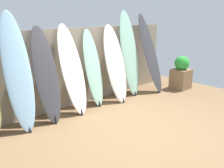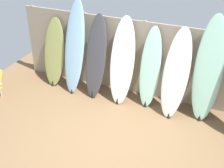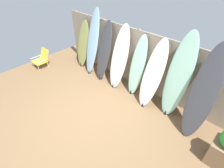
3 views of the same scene
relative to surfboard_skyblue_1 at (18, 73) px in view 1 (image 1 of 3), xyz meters
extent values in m
plane|color=brown|center=(1.52, -1.61, -1.08)|extent=(7.68, 7.68, 0.00)
cube|color=gray|center=(1.52, 0.39, -0.18)|extent=(6.08, 0.04, 1.80)
cylinder|color=gray|center=(0.08, 0.43, -0.18)|extent=(0.10, 0.10, 1.80)
cylinder|color=gray|center=(1.52, 0.43, -0.18)|extent=(0.10, 0.10, 1.80)
cylinder|color=gray|center=(2.96, 0.43, -0.18)|extent=(0.10, 0.10, 1.80)
cylinder|color=gray|center=(4.40, 0.43, -0.18)|extent=(0.10, 0.10, 1.80)
ellipsoid|color=#8CB7D6|center=(0.00, 0.00, 0.01)|extent=(0.53, 0.65, 2.18)
cone|color=black|center=(0.00, -0.26, -1.02)|extent=(0.08, 0.08, 0.11)
ellipsoid|color=#38383D|center=(0.55, -0.01, -0.13)|extent=(0.49, 0.57, 1.91)
cone|color=black|center=(0.55, -0.25, -0.98)|extent=(0.08, 0.08, 0.18)
ellipsoid|color=white|center=(1.18, 0.02, -0.12)|extent=(0.59, 0.68, 1.92)
cone|color=black|center=(1.18, -0.26, -1.00)|extent=(0.08, 0.08, 0.15)
ellipsoid|color=#9ED6BC|center=(1.81, 0.08, -0.19)|extent=(0.45, 0.49, 1.78)
cone|color=black|center=(1.81, -0.12, -1.01)|extent=(0.08, 0.08, 0.13)
ellipsoid|color=white|center=(2.40, -0.05, -0.15)|extent=(0.61, 0.73, 1.87)
cone|color=black|center=(2.40, -0.33, -1.01)|extent=(0.08, 0.08, 0.12)
ellipsoid|color=#9ED6BC|center=(3.01, 0.06, 0.02)|extent=(0.57, 0.54, 2.20)
cone|color=black|center=(3.01, -0.17, -1.01)|extent=(0.08, 0.08, 0.12)
ellipsoid|color=#38383D|center=(3.68, -0.10, -0.02)|extent=(0.63, 0.87, 2.13)
cone|color=black|center=(3.68, -0.45, -1.02)|extent=(0.08, 0.08, 0.10)
cube|color=#846647|center=(4.50, -0.62, -0.80)|extent=(0.51, 0.47, 0.57)
sphere|color=green|center=(4.50, -0.62, -0.34)|extent=(0.42, 0.42, 0.42)
camera|label=1|loc=(-1.77, -4.33, 1.02)|focal=40.00mm
camera|label=2|loc=(3.38, -5.77, 2.92)|focal=50.00mm
camera|label=3|loc=(4.22, -3.53, 2.38)|focal=28.00mm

